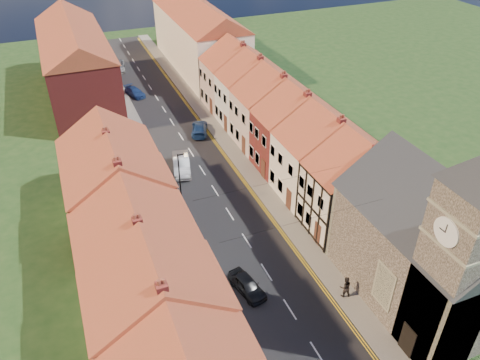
{
  "coord_description": "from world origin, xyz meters",
  "views": [
    {
      "loc": [
        -11.86,
        -13.66,
        26.42
      ],
      "look_at": [
        1.01,
        17.99,
        3.5
      ],
      "focal_mm": 35.0,
      "sensor_mm": 36.0,
      "label": 1
    }
  ],
  "objects_px": {
    "car_near": "(247,285)",
    "car_far_b": "(199,128)",
    "lamppost": "(181,179)",
    "car_mid": "(181,164)",
    "car_far": "(135,92)",
    "car_distant": "(117,66)",
    "pedestrian_right": "(345,287)",
    "church": "(439,238)"
  },
  "relations": [
    {
      "from": "car_distant",
      "to": "lamppost",
      "type": "bearing_deg",
      "value": -81.68
    },
    {
      "from": "car_mid",
      "to": "pedestrian_right",
      "type": "relative_size",
      "value": 2.69
    },
    {
      "from": "church",
      "to": "car_near",
      "type": "height_order",
      "value": "church"
    },
    {
      "from": "car_distant",
      "to": "car_far_b",
      "type": "height_order",
      "value": "car_distant"
    },
    {
      "from": "pedestrian_right",
      "to": "car_far",
      "type": "bearing_deg",
      "value": -68.59
    },
    {
      "from": "car_near",
      "to": "car_distant",
      "type": "height_order",
      "value": "car_distant"
    },
    {
      "from": "car_distant",
      "to": "car_far_b",
      "type": "relative_size",
      "value": 1.08
    },
    {
      "from": "car_mid",
      "to": "car_distant",
      "type": "xyz_separation_m",
      "value": [
        -1.11,
        31.75,
        -0.13
      ]
    },
    {
      "from": "church",
      "to": "car_mid",
      "type": "xyz_separation_m",
      "value": [
        -11.35,
        23.45,
        -5.09
      ]
    },
    {
      "from": "car_near",
      "to": "car_mid",
      "type": "bearing_deg",
      "value": 77.32
    },
    {
      "from": "car_near",
      "to": "car_far_b",
      "type": "height_order",
      "value": "car_far_b"
    },
    {
      "from": "car_far_b",
      "to": "car_distant",
      "type": "bearing_deg",
      "value": -57.76
    },
    {
      "from": "lamppost",
      "to": "car_far",
      "type": "distance_m",
      "value": 27.99
    },
    {
      "from": "church",
      "to": "lamppost",
      "type": "distance_m",
      "value": 21.38
    },
    {
      "from": "church",
      "to": "car_near",
      "type": "xyz_separation_m",
      "value": [
        -11.52,
        5.46,
        -5.26
      ]
    },
    {
      "from": "lamppost",
      "to": "car_near",
      "type": "relative_size",
      "value": 1.66
    },
    {
      "from": "lamppost",
      "to": "car_distant",
      "type": "bearing_deg",
      "value": 88.95
    },
    {
      "from": "lamppost",
      "to": "car_mid",
      "type": "height_order",
      "value": "lamppost"
    },
    {
      "from": "church",
      "to": "car_far",
      "type": "bearing_deg",
      "value": 105.03
    },
    {
      "from": "car_far_b",
      "to": "lamppost",
      "type": "bearing_deg",
      "value": 86.11
    },
    {
      "from": "car_near",
      "to": "pedestrian_right",
      "type": "relative_size",
      "value": 2.03
    },
    {
      "from": "car_mid",
      "to": "car_far",
      "type": "relative_size",
      "value": 1.24
    },
    {
      "from": "lamppost",
      "to": "car_distant",
      "type": "relative_size",
      "value": 1.26
    },
    {
      "from": "lamppost",
      "to": "car_far",
      "type": "height_order",
      "value": "lamppost"
    },
    {
      "from": "car_far",
      "to": "car_far_b",
      "type": "distance_m",
      "value": 14.65
    },
    {
      "from": "car_near",
      "to": "car_mid",
      "type": "relative_size",
      "value": 0.76
    },
    {
      "from": "car_near",
      "to": "car_far_b",
      "type": "xyz_separation_m",
      "value": [
        4.48,
        25.22,
        0.02
      ]
    },
    {
      "from": "church",
      "to": "car_far_b",
      "type": "relative_size",
      "value": 3.45
    },
    {
      "from": "pedestrian_right",
      "to": "car_near",
      "type": "bearing_deg",
      "value": -14.2
    },
    {
      "from": "car_near",
      "to": "car_distant",
      "type": "bearing_deg",
      "value": 78.93
    },
    {
      "from": "lamppost",
      "to": "pedestrian_right",
      "type": "distance_m",
      "value": 16.69
    },
    {
      "from": "car_far_b",
      "to": "car_mid",
      "type": "bearing_deg",
      "value": 78.91
    },
    {
      "from": "church",
      "to": "pedestrian_right",
      "type": "bearing_deg",
      "value": 156.01
    },
    {
      "from": "lamppost",
      "to": "car_distant",
      "type": "height_order",
      "value": "lamppost"
    },
    {
      "from": "car_far",
      "to": "lamppost",
      "type": "bearing_deg",
      "value": -111.07
    },
    {
      "from": "church",
      "to": "car_far_b",
      "type": "distance_m",
      "value": 31.91
    },
    {
      "from": "car_far_b",
      "to": "pedestrian_right",
      "type": "bearing_deg",
      "value": 113.65
    },
    {
      "from": "car_distant",
      "to": "car_mid",
      "type": "bearing_deg",
      "value": -78.62
    },
    {
      "from": "car_mid",
      "to": "car_far_b",
      "type": "relative_size",
      "value": 1.09
    },
    {
      "from": "car_near",
      "to": "car_distant",
      "type": "distance_m",
      "value": 49.75
    },
    {
      "from": "car_near",
      "to": "car_far_b",
      "type": "distance_m",
      "value": 25.61
    },
    {
      "from": "car_distant",
      "to": "church",
      "type": "bearing_deg",
      "value": -67.9
    }
  ]
}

